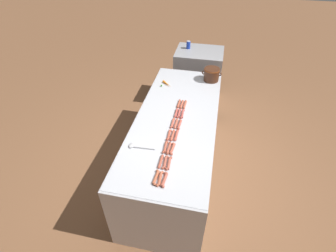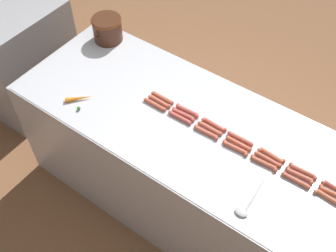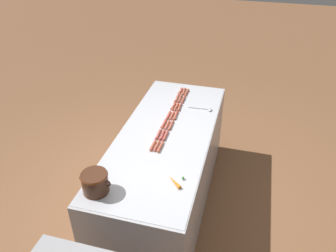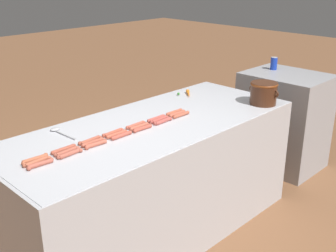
{
  "view_description": "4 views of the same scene",
  "coord_description": "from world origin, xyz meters",
  "px_view_note": "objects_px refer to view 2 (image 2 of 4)",
  "views": [
    {
      "loc": [
        0.36,
        -2.19,
        2.63
      ],
      "look_at": [
        -0.05,
        -0.22,
        0.94
      ],
      "focal_mm": 26.54,
      "sensor_mm": 36.0,
      "label": 1
    },
    {
      "loc": [
        -1.38,
        -0.83,
        2.79
      ],
      "look_at": [
        -0.1,
        0.08,
        0.9
      ],
      "focal_mm": 43.9,
      "sensor_mm": 36.0,
      "label": 2
    },
    {
      "loc": [
        -0.73,
        2.6,
        2.77
      ],
      "look_at": [
        -0.01,
        -0.05,
        0.96
      ],
      "focal_mm": 35.38,
      "sensor_mm": 36.0,
      "label": 3
    },
    {
      "loc": [
        2.02,
        -1.88,
        1.93
      ],
      "look_at": [
        0.14,
        0.01,
        0.91
      ],
      "focal_mm": 44.79,
      "sensor_mm": 36.0,
      "label": 4
    }
  ],
  "objects_px": {
    "hot_dog_1": "(296,180)",
    "hot_dog_11": "(210,128)",
    "hot_dog_0": "(329,198)",
    "hot_dog_12": "(183,114)",
    "hot_dog_5": "(180,118)",
    "hot_dog_10": "(238,144)",
    "hot_dog_7": "(333,194)",
    "hot_dog_15": "(303,171)",
    "hot_dog_4": "(206,132)",
    "hot_dog_14": "(336,189)",
    "hot_dog_19": "(187,111)",
    "carrot": "(79,99)",
    "hot_dog_6": "(155,105)",
    "hot_dog_18": "(214,125)",
    "serving_spoon": "(246,206)",
    "hot_dog_2": "(264,163)",
    "hot_dog_17": "(240,139)",
    "hot_dog_13": "(159,102)",
    "hot_dog_20": "(162,98)",
    "hot_dog_16": "(271,155)",
    "bean_pot": "(107,28)",
    "hot_dog_3": "(235,148)",
    "back_cabinet": "(22,58)",
    "hot_dog_8": "(299,175)"
  },
  "relations": [
    {
      "from": "hot_dog_6",
      "to": "hot_dog_13",
      "type": "relative_size",
      "value": 1.0
    },
    {
      "from": "hot_dog_5",
      "to": "carrot",
      "type": "relative_size",
      "value": 1.15
    },
    {
      "from": "hot_dog_11",
      "to": "carrot",
      "type": "xyz_separation_m",
      "value": [
        -0.28,
        0.8,
        0.0
      ]
    },
    {
      "from": "hot_dog_3",
      "to": "hot_dog_8",
      "type": "height_order",
      "value": "same"
    },
    {
      "from": "hot_dog_8",
      "to": "hot_dog_12",
      "type": "xyz_separation_m",
      "value": [
        -0.0,
        0.76,
        0.0
      ]
    },
    {
      "from": "hot_dog_17",
      "to": "hot_dog_6",
      "type": "bearing_deg",
      "value": 97.51
    },
    {
      "from": "hot_dog_1",
      "to": "hot_dog_11",
      "type": "xyz_separation_m",
      "value": [
        0.04,
        0.57,
        0.0
      ]
    },
    {
      "from": "hot_dog_0",
      "to": "hot_dog_12",
      "type": "height_order",
      "value": "same"
    },
    {
      "from": "serving_spoon",
      "to": "hot_dog_16",
      "type": "bearing_deg",
      "value": 5.88
    },
    {
      "from": "hot_dog_0",
      "to": "hot_dog_14",
      "type": "distance_m",
      "value": 0.08
    },
    {
      "from": "hot_dog_16",
      "to": "bean_pot",
      "type": "distance_m",
      "value": 1.46
    },
    {
      "from": "hot_dog_18",
      "to": "serving_spoon",
      "type": "relative_size",
      "value": 0.63
    },
    {
      "from": "hot_dog_5",
      "to": "hot_dog_12",
      "type": "xyz_separation_m",
      "value": [
        0.03,
        -0.0,
        0.0
      ]
    },
    {
      "from": "hot_dog_4",
      "to": "bean_pot",
      "type": "bearing_deg",
      "value": 72.23
    },
    {
      "from": "back_cabinet",
      "to": "carrot",
      "type": "bearing_deg",
      "value": -106.84
    },
    {
      "from": "hot_dog_13",
      "to": "carrot",
      "type": "relative_size",
      "value": 1.15
    },
    {
      "from": "hot_dog_6",
      "to": "hot_dog_20",
      "type": "relative_size",
      "value": 1.0
    },
    {
      "from": "hot_dog_0",
      "to": "hot_dog_12",
      "type": "bearing_deg",
      "value": 87.74
    },
    {
      "from": "hot_dog_17",
      "to": "hot_dog_20",
      "type": "height_order",
      "value": "same"
    },
    {
      "from": "hot_dog_15",
      "to": "hot_dog_6",
      "type": "bearing_deg",
      "value": 94.64
    },
    {
      "from": "hot_dog_2",
      "to": "hot_dog_17",
      "type": "bearing_deg",
      "value": 68.63
    },
    {
      "from": "hot_dog_0",
      "to": "hot_dog_14",
      "type": "relative_size",
      "value": 1.0
    },
    {
      "from": "hot_dog_7",
      "to": "hot_dog_15",
      "type": "bearing_deg",
      "value": 78.23
    },
    {
      "from": "hot_dog_19",
      "to": "hot_dog_4",
      "type": "bearing_deg",
      "value": -112.83
    },
    {
      "from": "hot_dog_4",
      "to": "hot_dog_14",
      "type": "bearing_deg",
      "value": -84.12
    },
    {
      "from": "hot_dog_6",
      "to": "hot_dog_7",
      "type": "relative_size",
      "value": 1.0
    },
    {
      "from": "hot_dog_5",
      "to": "hot_dog_12",
      "type": "relative_size",
      "value": 1.0
    },
    {
      "from": "hot_dog_19",
      "to": "hot_dog_6",
      "type": "bearing_deg",
      "value": 111.63
    },
    {
      "from": "hot_dog_3",
      "to": "hot_dog_11",
      "type": "height_order",
      "value": "same"
    },
    {
      "from": "hot_dog_4",
      "to": "hot_dog_20",
      "type": "xyz_separation_m",
      "value": [
        0.08,
        0.37,
        0.0
      ]
    },
    {
      "from": "hot_dog_6",
      "to": "hot_dog_7",
      "type": "height_order",
      "value": "same"
    },
    {
      "from": "hot_dog_1",
      "to": "hot_dog_17",
      "type": "relative_size",
      "value": 1.0
    },
    {
      "from": "hot_dog_2",
      "to": "hot_dog_13",
      "type": "height_order",
      "value": "same"
    },
    {
      "from": "hot_dog_1",
      "to": "hot_dog_18",
      "type": "xyz_separation_m",
      "value": [
        0.08,
        0.56,
        0.0
      ]
    },
    {
      "from": "hot_dog_10",
      "to": "hot_dog_11",
      "type": "xyz_separation_m",
      "value": [
        0.0,
        0.19,
        0.0
      ]
    },
    {
      "from": "hot_dog_3",
      "to": "serving_spoon",
      "type": "height_order",
      "value": "hot_dog_3"
    },
    {
      "from": "hot_dog_17",
      "to": "hot_dog_1",
      "type": "bearing_deg",
      "value": -101.24
    },
    {
      "from": "hot_dog_1",
      "to": "hot_dog_5",
      "type": "distance_m",
      "value": 0.76
    },
    {
      "from": "hot_dog_16",
      "to": "back_cabinet",
      "type": "bearing_deg",
      "value": 89.7
    },
    {
      "from": "bean_pot",
      "to": "carrot",
      "type": "distance_m",
      "value": 0.63
    },
    {
      "from": "hot_dog_10",
      "to": "bean_pot",
      "type": "xyz_separation_m",
      "value": [
        0.3,
        1.24,
        0.08
      ]
    },
    {
      "from": "hot_dog_2",
      "to": "carrot",
      "type": "height_order",
      "value": "carrot"
    },
    {
      "from": "hot_dog_1",
      "to": "hot_dog_15",
      "type": "bearing_deg",
      "value": -5.3
    },
    {
      "from": "hot_dog_3",
      "to": "hot_dog_17",
      "type": "height_order",
      "value": "same"
    },
    {
      "from": "hot_dog_7",
      "to": "hot_dog_8",
      "type": "relative_size",
      "value": 1.0
    },
    {
      "from": "hot_dog_16",
      "to": "carrot",
      "type": "relative_size",
      "value": 1.15
    },
    {
      "from": "hot_dog_5",
      "to": "hot_dog_7",
      "type": "distance_m",
      "value": 0.95
    },
    {
      "from": "hot_dog_4",
      "to": "hot_dog_14",
      "type": "relative_size",
      "value": 1.0
    },
    {
      "from": "hot_dog_1",
      "to": "hot_dog_13",
      "type": "xyz_separation_m",
      "value": [
        0.04,
        0.94,
        0.0
      ]
    },
    {
      "from": "hot_dog_14",
      "to": "hot_dog_15",
      "type": "height_order",
      "value": "same"
    }
  ]
}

